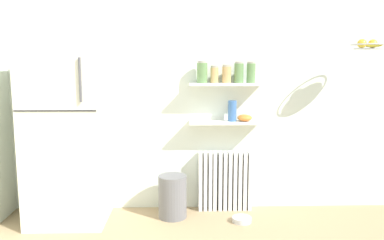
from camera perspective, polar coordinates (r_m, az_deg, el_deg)
back_wall at (r=4.32m, az=3.27°, el=4.18°), size 7.04×0.10×2.60m
refrigerator at (r=4.14m, az=-17.63°, el=-1.67°), size 0.76×0.69×1.84m
radiator at (r=4.39m, az=4.77°, el=-8.78°), size 0.58×0.12×0.65m
wall_shelf_lower at (r=4.21m, az=4.93°, el=-0.34°), size 0.78×0.22×0.02m
wall_shelf_upper at (r=4.17m, az=5.00°, el=5.19°), size 0.78×0.22×0.02m
storage_jar_0 at (r=4.14m, az=1.48°, el=6.93°), size 0.11×0.11×0.23m
storage_jar_1 at (r=4.15m, az=3.25°, el=6.59°), size 0.08×0.08×0.18m
storage_jar_2 at (r=4.16m, az=5.02°, el=6.64°), size 0.09×0.09×0.19m
storage_jar_3 at (r=4.18m, az=6.78°, el=6.84°), size 0.10×0.10×0.22m
storage_jar_4 at (r=4.20m, az=8.52°, el=6.82°), size 0.09×0.09×0.22m
vase at (r=4.20m, az=5.83°, el=1.32°), size 0.09×0.09×0.22m
shelf_bowl at (r=4.23m, az=7.62°, el=0.32°), size 0.16×0.16×0.07m
trash_bin at (r=4.20m, az=-2.84°, el=-10.97°), size 0.29×0.29×0.45m
pet_food_bowl at (r=4.18m, az=7.20°, el=-14.07°), size 0.20×0.20×0.05m
hanging_fruit_basket at (r=4.28m, az=24.07°, el=9.86°), size 0.32×0.32×0.10m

